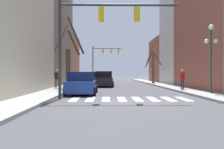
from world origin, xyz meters
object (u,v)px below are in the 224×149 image
Objects in this scene: street_lamp_right_corner at (211,45)px; car_at_intersection at (104,80)px; pedestrian_waiting_at_curb at (57,77)px; street_tree_right_far at (153,67)px; traffic_signal_far at (103,55)px; car_parked_left_far at (95,78)px; car_parked_right_near at (82,84)px; pedestrian_near_right_corner at (182,77)px; traffic_signal_near at (95,25)px; street_tree_left_mid at (69,58)px.

street_lamp_right_corner is 1.06× the size of car_at_intersection.
street_tree_right_far reaches higher than pedestrian_waiting_at_curb.
street_tree_right_far is (-0.72, 18.45, -1.07)m from street_lamp_right_corner.
car_parked_left_far is (-1.04, -9.61, -4.10)m from traffic_signal_far.
pedestrian_near_right_corner is (8.00, 2.84, 0.40)m from car_parked_right_near.
traffic_signal_near is at bearing -89.83° from traffic_signal_far.
traffic_signal_far reaches higher than pedestrian_waiting_at_curb.
pedestrian_waiting_at_curb is (-3.71, 7.91, -3.14)m from traffic_signal_near.
street_lamp_right_corner is 4.57m from pedestrian_near_right_corner.
traffic_signal_near reaches higher than car_parked_right_near.
pedestrian_waiting_at_curb is at bearing 115.13° from traffic_signal_near.
traffic_signal_near is 1.04× the size of traffic_signal_far.
street_lamp_right_corner is at bearing 59.39° from pedestrian_near_right_corner.
pedestrian_near_right_corner is 14.62m from street_tree_right_far.
street_lamp_right_corner is 2.77× the size of pedestrian_waiting_at_curb.
car_parked_right_near is (-8.84, 1.05, -2.67)m from street_lamp_right_corner.
car_parked_right_near is at bearing -8.15° from car_at_intersection.
pedestrian_near_right_corner is at bearing -76.44° from traffic_signal_far.
pedestrian_waiting_at_curb is at bearing -129.77° from street_tree_right_far.
street_lamp_right_corner is 18.49m from street_tree_right_far.
car_parked_left_far is 2.71× the size of pedestrian_waiting_at_curb.
car_parked_left_far is 17.81m from pedestrian_waiting_at_curb.
pedestrian_near_right_corner is at bearing 42.18° from car_at_intersection.
street_tree_left_mid reaches higher than street_lamp_right_corner.
car_parked_left_far reaches higher than car_at_intersection.
street_lamp_right_corner is at bearing 16.73° from traffic_signal_near.
car_parked_right_near is at bearing 173.25° from street_lamp_right_corner.
street_tree_left_mid is (-2.83, 9.12, -1.40)m from traffic_signal_near.
street_tree_left_mid reaches higher than traffic_signal_near.
pedestrian_near_right_corner is 0.25× the size of street_tree_left_mid.
pedestrian_near_right_corner is (6.98, -28.94, -3.75)m from traffic_signal_far.
traffic_signal_far is 1.30× the size of street_tree_right_far.
street_tree_left_mid is at bearing 107.26° from traffic_signal_near.
traffic_signal_far is 1.52× the size of car_at_intersection.
pedestrian_near_right_corner is 10.72m from pedestrian_waiting_at_curb.
car_parked_left_far is at bearing -110.19° from pedestrian_near_right_corner.
traffic_signal_near is at bearing -1.35° from car_at_intersection.
pedestrian_near_right_corner reaches higher than car_parked_right_near.
car_at_intersection is 10.03m from street_tree_right_far.
car_at_intersection is at bearing -132.32° from street_tree_right_far.
car_parked_left_far is at bearing 0.05° from car_parked_right_near.
pedestrian_waiting_at_curb is at bearing -51.92° from pedestrian_near_right_corner.
traffic_signal_far reaches higher than traffic_signal_near.
car_at_intersection is at bearing 53.90° from street_tree_left_mid.
street_tree_right_far is (6.99, 20.76, -1.94)m from traffic_signal_near.
traffic_signal_near is 21.99m from street_tree_right_far.
street_tree_right_far is at bearing -25.00° from car_parked_right_near.
street_lamp_right_corner is at bearing -76.61° from traffic_signal_far.
street_tree_left_mid is (-2.73, -26.02, -2.01)m from traffic_signal_far.
street_tree_left_mid is (0.88, 1.21, 1.74)m from pedestrian_waiting_at_curb.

